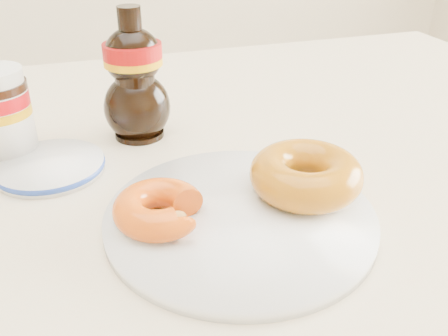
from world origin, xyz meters
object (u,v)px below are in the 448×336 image
object	(u,v)px
dining_table	(162,221)
donut_whole	(306,174)
plate	(240,217)
donut_bitten	(159,209)
syrup_bottle	(134,75)
blue_rim_saucer	(50,166)

from	to	relation	value
dining_table	donut_whole	distance (m)	0.22
plate	donut_bitten	world-z (taller)	donut_bitten
dining_table	plate	world-z (taller)	plate
syrup_bottle	donut_whole	bearing A→B (deg)	-57.90
syrup_bottle	plate	bearing A→B (deg)	-75.61
plate	donut_whole	distance (m)	0.08
syrup_bottle	blue_rim_saucer	world-z (taller)	syrup_bottle
plate	donut_whole	size ratio (longest dim) A/B	2.28
dining_table	donut_bitten	xyz separation A→B (m)	(-0.02, -0.14, 0.11)
donut_bitten	syrup_bottle	bearing A→B (deg)	79.08
dining_table	plate	distance (m)	0.18
syrup_bottle	blue_rim_saucer	xyz separation A→B (m)	(-0.11, -0.06, -0.08)
blue_rim_saucer	donut_bitten	bearing A→B (deg)	-58.42
dining_table	blue_rim_saucer	xyz separation A→B (m)	(-0.12, 0.02, 0.09)
dining_table	donut_whole	world-z (taller)	donut_whole
donut_whole	blue_rim_saucer	bearing A→B (deg)	148.94
plate	syrup_bottle	world-z (taller)	syrup_bottle
donut_bitten	syrup_bottle	size ratio (longest dim) A/B	0.51
blue_rim_saucer	dining_table	bearing A→B (deg)	-9.06
donut_bitten	syrup_bottle	world-z (taller)	syrup_bottle
donut_whole	blue_rim_saucer	world-z (taller)	donut_whole
dining_table	syrup_bottle	xyz separation A→B (m)	(-0.01, 0.08, 0.17)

